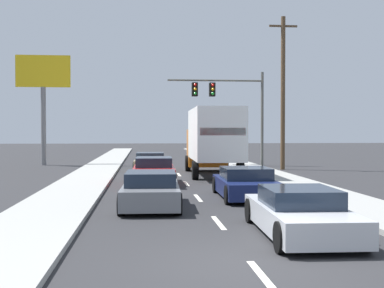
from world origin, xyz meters
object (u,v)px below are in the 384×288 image
at_px(car_gray, 151,191).
at_px(utility_pole_mid, 283,91).
at_px(traffic_signal_mast, 223,97).
at_px(car_red, 154,172).
at_px(car_silver, 299,213).
at_px(car_tan, 150,162).
at_px(box_truck, 213,138).
at_px(car_navy, 246,184).
at_px(roadside_billboard, 43,87).

distance_m(car_gray, utility_pole_mid, 18.12).
bearing_deg(car_gray, traffic_signal_mast, 74.29).
distance_m(car_red, car_silver, 12.21).
bearing_deg(car_tan, box_truck, -49.64).
relative_size(car_tan, utility_pole_mid, 0.44).
distance_m(box_truck, traffic_signal_mast, 8.54).
relative_size(car_gray, utility_pole_mid, 0.44).
bearing_deg(traffic_signal_mast, utility_pole_mid, -50.25).
xyz_separation_m(car_gray, car_navy, (3.48, 2.00, -0.02)).
relative_size(car_red, car_silver, 0.98).
bearing_deg(utility_pole_mid, traffic_signal_mast, 129.75).
xyz_separation_m(car_navy, traffic_signal_mast, (1.91, 17.18, 4.34)).
distance_m(car_silver, utility_pole_mid, 21.10).
xyz_separation_m(traffic_signal_mast, roadside_billboard, (-12.80, 1.94, 0.76)).
bearing_deg(car_tan, roadside_billboard, 142.52).
xyz_separation_m(car_tan, traffic_signal_mast, (5.21, 3.88, 4.33)).
relative_size(car_tan, car_navy, 0.99).
bearing_deg(roadside_billboard, utility_pole_mid, -19.91).
bearing_deg(box_truck, car_navy, -90.49).
height_order(car_gray, car_silver, car_gray).
distance_m(car_gray, box_truck, 11.96).
xyz_separation_m(car_gray, box_truck, (3.56, 11.32, 1.52)).
relative_size(box_truck, car_silver, 1.84).
relative_size(car_gray, car_navy, 0.99).
distance_m(box_truck, utility_pole_mid, 7.07).
height_order(car_tan, car_navy, car_tan).
bearing_deg(car_tan, car_red, -89.59).
relative_size(car_red, car_gray, 1.05).
distance_m(box_truck, car_navy, 9.45).
distance_m(box_truck, car_silver, 16.04).
distance_m(car_silver, traffic_signal_mast, 24.29).
distance_m(traffic_signal_mast, utility_pole_mid, 5.03).
xyz_separation_m(car_navy, utility_pole_mid, (5.13, 13.31, 4.48)).
bearing_deg(car_tan, car_gray, -90.68).
height_order(car_tan, car_red, car_red).
distance_m(car_tan, car_red, 8.14).
xyz_separation_m(box_truck, car_navy, (-0.08, -9.32, -1.55)).
height_order(car_red, car_gray, car_red).
relative_size(car_red, utility_pole_mid, 0.46).
bearing_deg(box_truck, car_red, -128.55).
height_order(box_truck, utility_pole_mid, utility_pole_mid).
distance_m(car_gray, roadside_billboard, 22.94).
height_order(car_gray, roadside_billboard, roadside_billboard).
bearing_deg(car_red, car_silver, -75.04).
xyz_separation_m(car_red, utility_pole_mid, (8.36, 8.16, 4.42)).
distance_m(car_red, roadside_billboard, 16.69).
xyz_separation_m(car_tan, box_truck, (3.38, -3.97, 1.55)).
xyz_separation_m(car_gray, roadside_billboard, (-7.41, 21.11, 5.07)).
bearing_deg(car_tan, car_navy, -76.08).
bearing_deg(car_silver, utility_pole_mid, 75.36).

